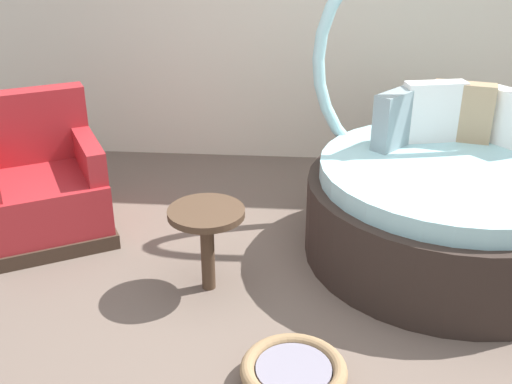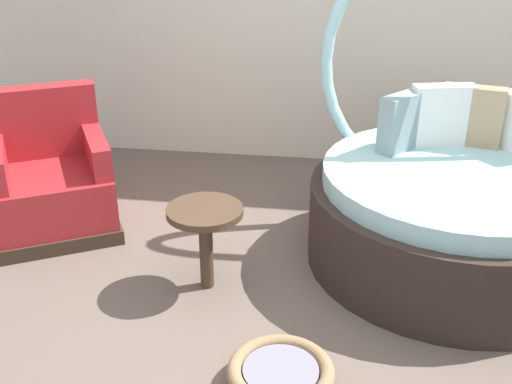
{
  "view_description": "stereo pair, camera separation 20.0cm",
  "coord_description": "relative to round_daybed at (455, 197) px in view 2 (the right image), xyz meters",
  "views": [
    {
      "loc": [
        -0.02,
        -2.71,
        2.11
      ],
      "look_at": [
        -0.28,
        0.56,
        0.55
      ],
      "focal_mm": 43.68,
      "sensor_mm": 36.0,
      "label": 1
    },
    {
      "loc": [
        0.18,
        -2.68,
        2.11
      ],
      "look_at": [
        -0.28,
        0.56,
        0.55
      ],
      "focal_mm": 43.68,
      "sensor_mm": 36.0,
      "label": 2
    }
  ],
  "objects": [
    {
      "name": "red_armchair",
      "position": [
        -2.69,
        0.03,
        -0.09
      ],
      "size": [
        1.08,
        1.08,
        0.94
      ],
      "color": "#38281E",
      "rests_on": "ground_plane"
    },
    {
      "name": "ground_plane",
      "position": [
        -0.92,
        -0.95,
        -0.43
      ],
      "size": [
        8.0,
        8.0,
        0.02
      ],
      "primitive_type": "cube",
      "color": "#66564C"
    },
    {
      "name": "round_daybed",
      "position": [
        0.0,
        0.0,
        0.0
      ],
      "size": [
        1.8,
        1.8,
        2.04
      ],
      "color": "#2D231E",
      "rests_on": "ground_plane"
    },
    {
      "name": "side_table",
      "position": [
        -1.47,
        -0.57,
        0.01
      ],
      "size": [
        0.44,
        0.44,
        0.52
      ],
      "color": "#473323",
      "rests_on": "ground_plane"
    },
    {
      "name": "pet_basket",
      "position": [
        -0.94,
        -1.36,
        -0.34
      ],
      "size": [
        0.51,
        0.51,
        0.13
      ],
      "color": "#8E704C",
      "rests_on": "ground_plane"
    }
  ]
}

